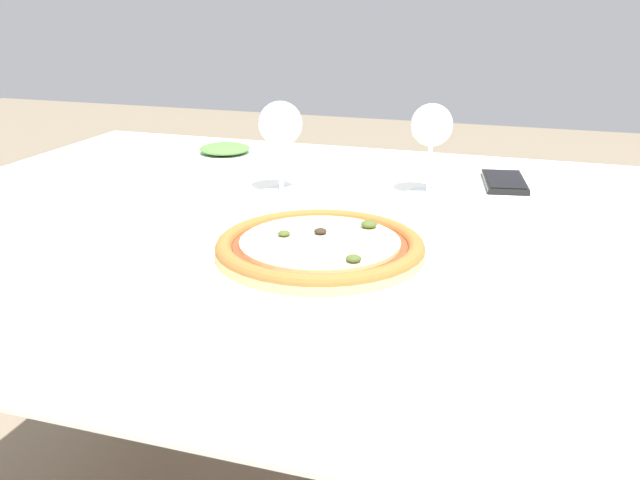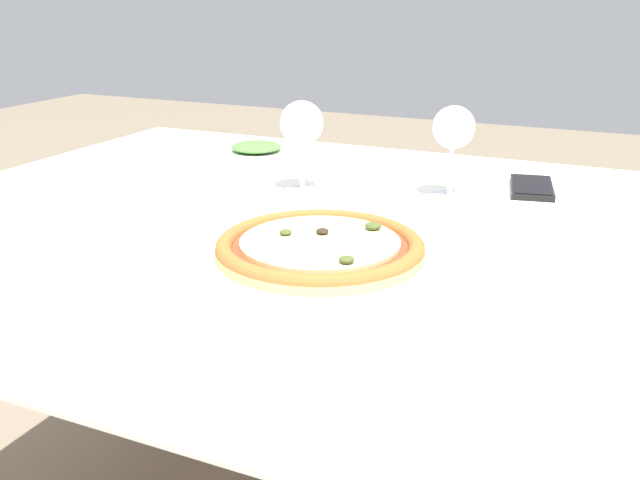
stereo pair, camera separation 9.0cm
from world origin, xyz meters
The scene contains 6 objects.
dining_table centered at (0.00, 0.00, 0.66)m, with size 1.35×1.09×0.73m.
pizza_plate centered at (0.08, -0.14, 0.75)m, with size 0.28×0.28×0.04m.
wine_glass_far_left centered at (0.16, 0.22, 0.85)m, with size 0.07×0.07×0.15m.
wine_glass_far_right centered at (-0.08, 0.15, 0.85)m, with size 0.07×0.07×0.16m.
cell_phone centered at (0.28, 0.32, 0.74)m, with size 0.10×0.15×0.01m.
side_plate centered at (-0.29, 0.36, 0.74)m, with size 0.18×0.18×0.03m.
Camera 2 is at (0.43, -0.92, 1.07)m, focal length 40.00 mm.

